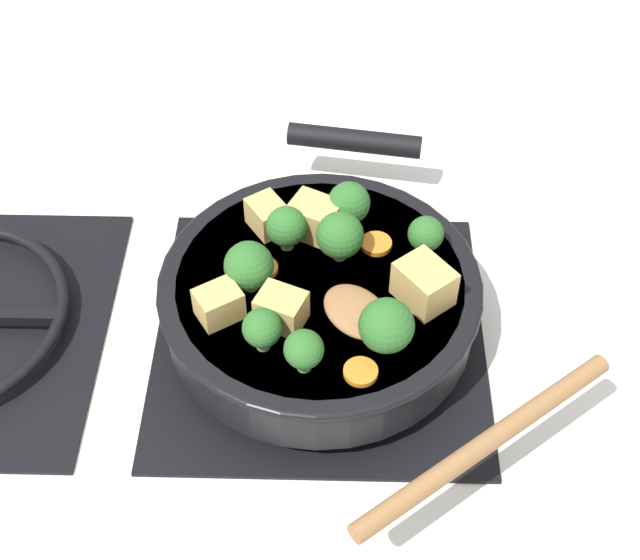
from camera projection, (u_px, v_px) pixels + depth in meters
ground_plane at (320, 336)px, 0.85m from camera, size 2.40×2.40×0.00m
front_burner_grate at (320, 328)px, 0.84m from camera, size 0.31×0.31×0.03m
skillet_pan at (320, 295)px, 0.81m from camera, size 0.38×0.29×0.05m
wooden_spoon at (429, 385)px, 0.71m from camera, size 0.25×0.24×0.02m
tofu_cube_center_large at (267, 215)px, 0.83m from camera, size 0.05×0.04×0.03m
tofu_cube_near_handle at (281, 309)px, 0.75m from camera, size 0.04×0.05×0.03m
tofu_cube_east_chunk at (315, 218)px, 0.82m from camera, size 0.05×0.05×0.04m
tofu_cube_west_chunk at (424, 284)px, 0.76m from camera, size 0.06×0.06×0.04m
tofu_cube_back_piece at (219, 304)px, 0.75m from camera, size 0.04×0.05×0.03m
broccoli_floret_near_spoon at (426, 234)px, 0.80m from camera, size 0.03×0.03×0.04m
broccoli_floret_center_top at (286, 227)px, 0.80m from camera, size 0.04×0.04×0.04m
broccoli_floret_east_rim at (262, 329)px, 0.72m from camera, size 0.03×0.03×0.04m
broccoli_floret_west_rim at (340, 236)px, 0.79m from camera, size 0.04×0.04×0.05m
broccoli_floret_north_edge at (304, 350)px, 0.71m from camera, size 0.03×0.03×0.04m
broccoli_floret_south_cluster at (386, 326)px, 0.72m from camera, size 0.05×0.05×0.05m
broccoli_floret_mid_floret at (349, 203)px, 0.82m from camera, size 0.04×0.04×0.05m
broccoli_floret_small_inner at (249, 266)px, 0.76m from camera, size 0.04×0.04×0.05m
carrot_slice_orange_thin at (376, 244)px, 0.82m from camera, size 0.03×0.03×0.01m
carrot_slice_near_center at (263, 268)px, 0.80m from camera, size 0.03×0.03×0.01m
carrot_slice_edge_slice at (361, 372)px, 0.72m from camera, size 0.03×0.03×0.01m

